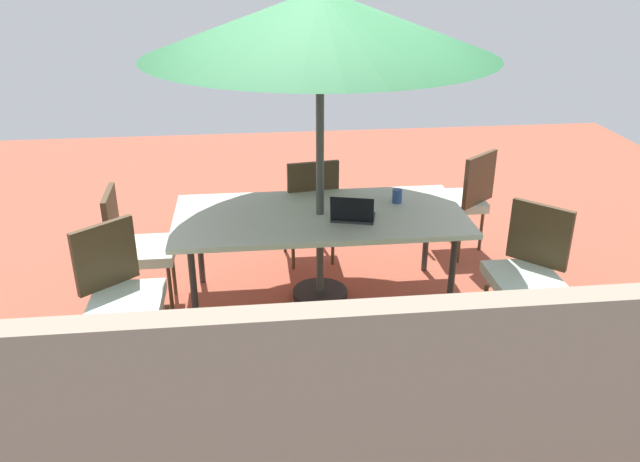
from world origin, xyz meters
The scene contains 11 objects.
ground_plane centered at (0.00, 0.00, -0.01)m, with size 10.00×10.00×0.02m, color #9E4C38.
hedge_row centered at (0.00, 2.27, 0.55)m, with size 6.30×0.66×1.10m, color #235628.
dining_table centered at (0.00, 0.00, 0.69)m, with size 2.22×1.03×0.74m.
patio_umbrella centered at (0.00, 0.00, 2.13)m, with size 2.47×2.47×2.36m.
chair_east centered at (1.41, 0.01, 0.55)m, with size 0.47×0.46×0.98m.
chair_south centered at (0.02, -0.66, 0.55)m, with size 0.48×0.49×0.98m.
chair_southwest centered at (-1.37, -0.69, 0.55)m, with size 0.58×0.58×0.98m.
chair_northeast centered at (1.39, 0.71, 0.55)m, with size 0.58×0.59×0.98m.
chair_northwest centered at (-1.39, 0.70, 0.55)m, with size 0.59×0.59×0.98m.
laptop centered at (-0.23, 0.16, 0.78)m, with size 0.37×0.32×0.21m.
cup centered at (-0.64, -0.16, 0.79)m, with size 0.08×0.08×0.11m, color #334C99.
Camera 1 is at (0.50, 4.49, 2.63)m, focal length 35.88 mm.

